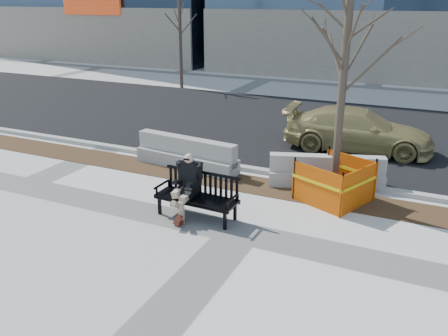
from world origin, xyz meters
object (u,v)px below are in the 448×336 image
(seated_man, at_px, (188,214))
(sedan, at_px, (356,150))
(jersey_barrier_right, at_px, (325,186))
(jersey_barrier_left, at_px, (187,167))
(bench, at_px, (197,217))
(tree_fence, at_px, (332,200))

(seated_man, height_order, sedan, seated_man)
(sedan, bearing_deg, jersey_barrier_right, 173.02)
(sedan, height_order, jersey_barrier_right, sedan)
(sedan, relative_size, jersey_barrier_left, 1.45)
(bench, xyz_separation_m, jersey_barrier_right, (2.21, 3.07, 0.00))
(seated_man, relative_size, sedan, 0.30)
(bench, distance_m, jersey_barrier_right, 3.79)
(seated_man, bearing_deg, bench, -11.23)
(tree_fence, relative_size, sedan, 1.17)
(bench, bearing_deg, jersey_barrier_right, 56.21)
(tree_fence, height_order, sedan, tree_fence)
(bench, height_order, jersey_barrier_right, bench)
(seated_man, xyz_separation_m, sedan, (2.67, 6.48, 0.00))
(jersey_barrier_left, xyz_separation_m, jersey_barrier_right, (4.02, 0.31, 0.00))
(jersey_barrier_left, distance_m, jersey_barrier_right, 4.03)
(tree_fence, bearing_deg, seated_man, -142.60)
(seated_man, bearing_deg, jersey_barrier_right, 52.55)
(tree_fence, relative_size, jersey_barrier_left, 1.69)
(bench, height_order, sedan, sedan)
(sedan, bearing_deg, bench, 155.97)
(bench, height_order, seated_man, seated_man)
(seated_man, bearing_deg, tree_fence, 39.37)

